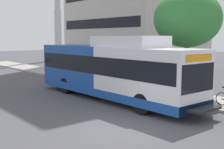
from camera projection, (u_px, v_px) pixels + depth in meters
ground_plane at (29, 98)px, 17.50m from camera, size 120.00×120.00×0.00m
sidewalk_curb at (137, 88)px, 20.43m from camera, size 3.00×56.00×0.14m
transit_bus at (112, 70)px, 16.97m from camera, size 2.58×12.25×3.65m
street_tree_near_stop at (187, 19)px, 17.90m from camera, size 4.08×4.08×6.29m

